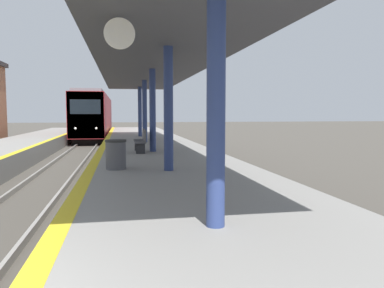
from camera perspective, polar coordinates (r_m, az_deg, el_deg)
train at (r=38.10m, az=-14.55°, el=4.17°), size 2.65×20.43×4.26m
station_canopy at (r=15.41m, az=-6.08°, el=11.37°), size 4.23×25.85×3.54m
trash_bin at (r=10.66m, az=-11.53°, el=-1.56°), size 0.59×0.59×0.82m
bench at (r=15.18m, az=-7.75°, el=0.60°), size 0.44×1.59×0.92m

